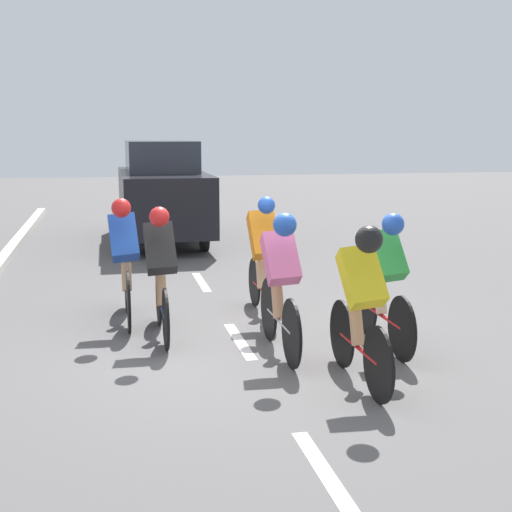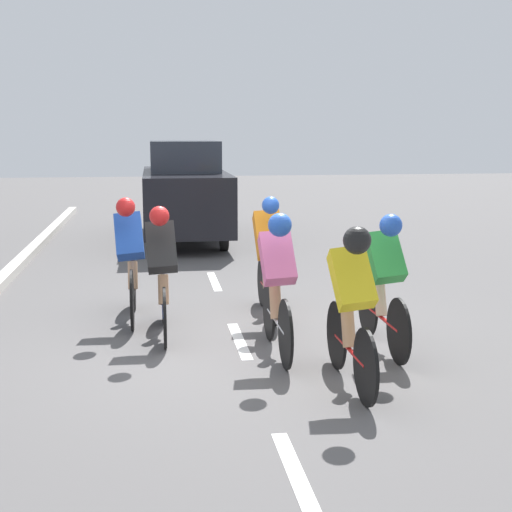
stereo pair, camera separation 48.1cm
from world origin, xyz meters
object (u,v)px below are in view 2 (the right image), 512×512
(cyclist_blue, at_px, (130,257))
(cyclist_orange, at_px, (268,254))
(support_car, at_px, (185,191))
(cyclist_yellow, at_px, (352,302))
(cyclist_green, at_px, (384,278))
(cyclist_black, at_px, (162,268))
(cyclist_pink, at_px, (277,280))

(cyclist_blue, bearing_deg, cyclist_orange, 178.54)
(support_car, bearing_deg, cyclist_orange, 96.31)
(cyclist_yellow, relative_size, cyclist_green, 0.96)
(cyclist_yellow, height_order, cyclist_orange, cyclist_orange)
(cyclist_yellow, distance_m, cyclist_blue, 3.33)
(support_car, bearing_deg, cyclist_blue, 81.62)
(cyclist_green, height_order, cyclist_blue, cyclist_blue)
(cyclist_green, bearing_deg, support_car, -78.26)
(cyclist_blue, xyz_separation_m, cyclist_black, (-0.37, 0.74, -0.01))
(cyclist_orange, relative_size, cyclist_green, 0.96)
(cyclist_black, xyz_separation_m, support_car, (-0.59, -7.25, 0.27))
(cyclist_green, distance_m, support_car, 8.31)
(cyclist_black, distance_m, support_car, 7.28)
(cyclist_orange, xyz_separation_m, support_car, (0.72, -6.55, 0.25))
(cyclist_pink, height_order, support_car, support_car)
(cyclist_yellow, relative_size, cyclist_black, 0.98)
(cyclist_pink, distance_m, cyclist_yellow, 1.16)
(cyclist_blue, xyz_separation_m, support_car, (-0.96, -6.51, 0.26))
(cyclist_black, bearing_deg, cyclist_blue, -63.63)
(cyclist_orange, distance_m, cyclist_green, 1.85)
(cyclist_pink, bearing_deg, cyclist_yellow, 114.74)
(cyclist_orange, height_order, cyclist_black, cyclist_orange)
(cyclist_pink, relative_size, cyclist_orange, 1.04)
(cyclist_blue, distance_m, support_car, 6.58)
(cyclist_green, distance_m, cyclist_black, 2.44)
(cyclist_yellow, height_order, cyclist_green, cyclist_yellow)
(cyclist_yellow, bearing_deg, cyclist_green, -121.91)
(cyclist_green, xyz_separation_m, cyclist_blue, (2.65, -1.62, 0.02))
(cyclist_yellow, bearing_deg, cyclist_black, -49.56)
(cyclist_pink, relative_size, cyclist_green, 0.99)
(cyclist_yellow, height_order, support_car, support_car)
(cyclist_pink, distance_m, cyclist_blue, 2.21)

